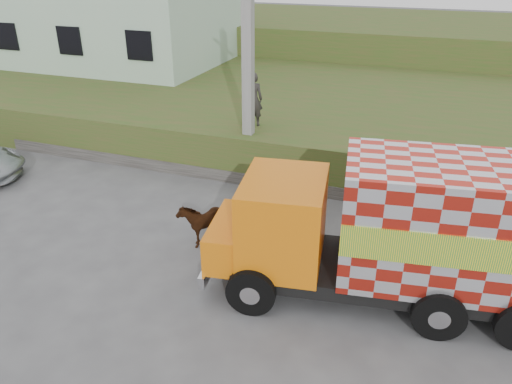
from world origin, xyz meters
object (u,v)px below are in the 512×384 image
at_px(utility_pole, 248,49).
at_px(cow, 204,220).
at_px(cargo_truck, 401,231).
at_px(pedestrian, 253,99).

xyz_separation_m(utility_pole, cow, (0.31, -3.98, -3.52)).
bearing_deg(cargo_truck, cow, 162.31).
bearing_deg(utility_pole, cow, -85.55).
bearing_deg(cargo_truck, utility_pole, 128.32).
height_order(utility_pole, cow, utility_pole).
xyz_separation_m(utility_pole, pedestrian, (-0.15, 0.80, -1.70)).
bearing_deg(cow, utility_pole, 118.31).
bearing_deg(utility_pole, cargo_truck, -43.03).
distance_m(utility_pole, pedestrian, 1.89).
bearing_deg(pedestrian, cow, 74.58).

